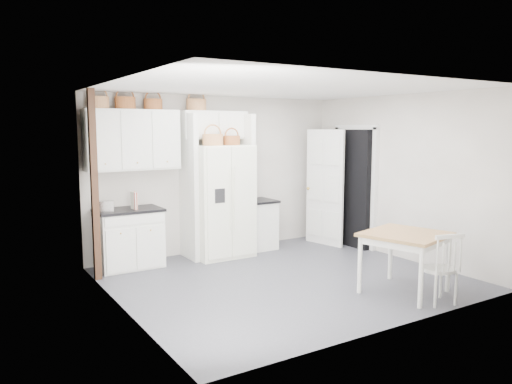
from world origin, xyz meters
TOP-DOWN VIEW (x-y plane):
  - floor at (0.00, 0.00)m, footprint 4.50×4.50m
  - ceiling at (0.00, 0.00)m, footprint 4.50×4.50m
  - wall_back at (0.00, 2.00)m, footprint 4.50×0.00m
  - wall_left at (-2.25, 0.00)m, footprint 0.00×4.00m
  - wall_right at (2.25, 0.00)m, footprint 0.00×4.00m
  - refrigerator at (-0.15, 1.61)m, footprint 0.93×0.75m
  - base_cab_left at (-1.64, 1.70)m, footprint 0.92×0.58m
  - base_cab_right at (0.65, 1.70)m, footprint 0.46×0.55m
  - dining_table at (0.96, -1.26)m, footprint 1.14×1.14m
  - windsor_chair at (1.00, -1.75)m, footprint 0.48×0.46m
  - counter_left at (-1.64, 1.70)m, footprint 0.95×0.62m
  - counter_right at (0.65, 1.70)m, footprint 0.50×0.59m
  - toaster at (-1.99, 1.60)m, footprint 0.26×0.20m
  - cookbook_red at (-1.56, 1.62)m, footprint 0.06×0.18m
  - cookbook_cream at (-1.57, 1.62)m, footprint 0.05×0.17m
  - basket_upper_a at (-1.98, 1.83)m, footprint 0.30×0.30m
  - basket_upper_b at (-1.59, 1.83)m, footprint 0.30×0.30m
  - basket_upper_c at (-1.16, 1.83)m, footprint 0.28×0.28m
  - basket_bridge_a at (-0.44, 1.83)m, footprint 0.32×0.32m
  - basket_fridge_a at (-0.32, 1.51)m, footprint 0.33×0.33m
  - basket_fridge_b at (0.01, 1.51)m, footprint 0.27×0.27m
  - upper_cabinet at (-1.50, 1.83)m, footprint 1.40×0.34m
  - bridge_cabinet at (-0.15, 1.83)m, footprint 1.12×0.34m
  - fridge_panel_left at (-0.66, 1.70)m, footprint 0.08×0.60m
  - fridge_panel_right at (0.36, 1.70)m, footprint 0.08×0.60m
  - trim_post at (-2.20, 1.35)m, footprint 0.09×0.09m
  - doorway_void at (2.16, 1.00)m, footprint 0.18×0.85m
  - door_slab at (1.80, 1.33)m, footprint 0.21×0.79m

SIDE VIEW (x-z plane):
  - floor at x=0.00m, z-range 0.00..0.00m
  - dining_table at x=0.96m, z-range 0.00..0.77m
  - base_cab_right at x=0.65m, z-range 0.00..0.81m
  - windsor_chair at x=1.00m, z-range 0.00..0.82m
  - base_cab_left at x=-1.64m, z-range 0.00..0.85m
  - counter_right at x=0.65m, z-range 0.81..0.85m
  - counter_left at x=-1.64m, z-range 0.85..0.89m
  - refrigerator at x=-0.15m, z-range 0.00..1.81m
  - toaster at x=-1.99m, z-range 0.89..1.05m
  - cookbook_red at x=-1.56m, z-range 0.89..1.15m
  - cookbook_cream at x=-1.57m, z-range 0.89..1.15m
  - doorway_void at x=2.16m, z-range 0.00..2.05m
  - door_slab at x=1.80m, z-range 0.00..2.05m
  - fridge_panel_left at x=-0.66m, z-range 0.00..2.30m
  - fridge_panel_right at x=0.36m, z-range 0.00..2.30m
  - wall_back at x=0.00m, z-range -0.95..3.55m
  - wall_left at x=-2.25m, z-range -0.70..3.30m
  - wall_right at x=2.25m, z-range -0.70..3.30m
  - trim_post at x=-2.20m, z-range 0.00..2.60m
  - basket_fridge_b at x=0.01m, z-range 1.81..1.95m
  - basket_fridge_a at x=-0.32m, z-range 1.81..1.98m
  - upper_cabinet at x=-1.50m, z-range 1.45..2.35m
  - bridge_cabinet at x=-0.15m, z-range 1.90..2.35m
  - basket_upper_c at x=-1.16m, z-range 2.35..2.51m
  - basket_upper_a at x=-1.98m, z-range 2.35..2.52m
  - basket_upper_b at x=-1.59m, z-range 2.35..2.53m
  - basket_bridge_a at x=-0.44m, z-range 2.35..2.53m
  - ceiling at x=0.00m, z-range 2.60..2.60m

